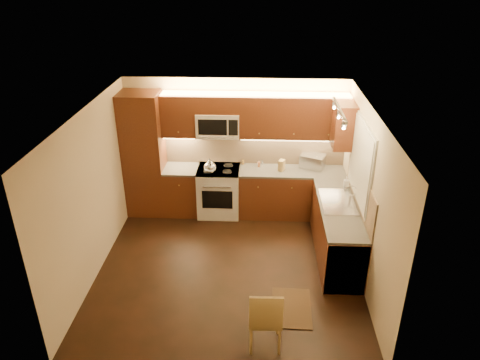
# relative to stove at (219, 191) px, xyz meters

# --- Properties ---
(floor) EXTENTS (4.00, 4.00, 0.01)m
(floor) POSITION_rel_stove_xyz_m (0.30, -1.68, -0.46)
(floor) COLOR black
(floor) RESTS_ON ground
(ceiling) EXTENTS (4.00, 4.00, 0.01)m
(ceiling) POSITION_rel_stove_xyz_m (0.30, -1.68, 2.04)
(ceiling) COLOR beige
(ceiling) RESTS_ON ground
(wall_back) EXTENTS (4.00, 0.01, 2.50)m
(wall_back) POSITION_rel_stove_xyz_m (0.30, 0.32, 0.79)
(wall_back) COLOR beige
(wall_back) RESTS_ON ground
(wall_front) EXTENTS (4.00, 0.01, 2.50)m
(wall_front) POSITION_rel_stove_xyz_m (0.30, -3.67, 0.79)
(wall_front) COLOR beige
(wall_front) RESTS_ON ground
(wall_left) EXTENTS (0.01, 4.00, 2.50)m
(wall_left) POSITION_rel_stove_xyz_m (-1.70, -1.68, 0.79)
(wall_left) COLOR beige
(wall_left) RESTS_ON ground
(wall_right) EXTENTS (0.01, 4.00, 2.50)m
(wall_right) POSITION_rel_stove_xyz_m (2.30, -1.68, 0.79)
(wall_right) COLOR beige
(wall_right) RESTS_ON ground
(pantry) EXTENTS (0.70, 0.60, 2.30)m
(pantry) POSITION_rel_stove_xyz_m (-1.35, 0.02, 0.69)
(pantry) COLOR #441B0E
(pantry) RESTS_ON floor
(base_cab_back_left) EXTENTS (0.62, 0.60, 0.86)m
(base_cab_back_left) POSITION_rel_stove_xyz_m (-0.69, 0.02, -0.03)
(base_cab_back_left) COLOR #441B0E
(base_cab_back_left) RESTS_ON floor
(counter_back_left) EXTENTS (0.62, 0.60, 0.04)m
(counter_back_left) POSITION_rel_stove_xyz_m (-0.69, 0.02, 0.42)
(counter_back_left) COLOR #312F2D
(counter_back_left) RESTS_ON base_cab_back_left
(base_cab_back_right) EXTENTS (1.92, 0.60, 0.86)m
(base_cab_back_right) POSITION_rel_stove_xyz_m (1.34, 0.02, -0.03)
(base_cab_back_right) COLOR #441B0E
(base_cab_back_right) RESTS_ON floor
(counter_back_right) EXTENTS (1.92, 0.60, 0.04)m
(counter_back_right) POSITION_rel_stove_xyz_m (1.34, 0.02, 0.42)
(counter_back_right) COLOR #312F2D
(counter_back_right) RESTS_ON base_cab_back_right
(base_cab_right) EXTENTS (0.60, 2.00, 0.86)m
(base_cab_right) POSITION_rel_stove_xyz_m (2.00, -1.28, -0.03)
(base_cab_right) COLOR #441B0E
(base_cab_right) RESTS_ON floor
(counter_right) EXTENTS (0.60, 2.00, 0.04)m
(counter_right) POSITION_rel_stove_xyz_m (2.00, -1.28, 0.42)
(counter_right) COLOR #312F2D
(counter_right) RESTS_ON base_cab_right
(dishwasher) EXTENTS (0.58, 0.60, 0.84)m
(dishwasher) POSITION_rel_stove_xyz_m (2.00, -1.98, -0.03)
(dishwasher) COLOR silver
(dishwasher) RESTS_ON floor
(backsplash_back) EXTENTS (3.30, 0.02, 0.60)m
(backsplash_back) POSITION_rel_stove_xyz_m (0.65, 0.31, 0.74)
(backsplash_back) COLOR tan
(backsplash_back) RESTS_ON wall_back
(backsplash_right) EXTENTS (0.02, 2.00, 0.60)m
(backsplash_right) POSITION_rel_stove_xyz_m (2.29, -1.28, 0.74)
(backsplash_right) COLOR tan
(backsplash_right) RESTS_ON wall_right
(upper_cab_back_left) EXTENTS (0.62, 0.35, 0.75)m
(upper_cab_back_left) POSITION_rel_stove_xyz_m (-0.69, 0.15, 1.42)
(upper_cab_back_left) COLOR #441B0E
(upper_cab_back_left) RESTS_ON wall_back
(upper_cab_back_right) EXTENTS (1.92, 0.35, 0.75)m
(upper_cab_back_right) POSITION_rel_stove_xyz_m (1.34, 0.15, 1.42)
(upper_cab_back_right) COLOR #441B0E
(upper_cab_back_right) RESTS_ON wall_back
(upper_cab_bridge) EXTENTS (0.76, 0.35, 0.31)m
(upper_cab_bridge) POSITION_rel_stove_xyz_m (0.00, 0.15, 1.63)
(upper_cab_bridge) COLOR #441B0E
(upper_cab_bridge) RESTS_ON wall_back
(upper_cab_right_corner) EXTENTS (0.35, 0.50, 0.75)m
(upper_cab_right_corner) POSITION_rel_stove_xyz_m (2.12, -0.28, 1.42)
(upper_cab_right_corner) COLOR #441B0E
(upper_cab_right_corner) RESTS_ON wall_right
(stove) EXTENTS (0.76, 0.65, 0.92)m
(stove) POSITION_rel_stove_xyz_m (0.00, 0.00, 0.00)
(stove) COLOR silver
(stove) RESTS_ON floor
(microwave) EXTENTS (0.76, 0.38, 0.44)m
(microwave) POSITION_rel_stove_xyz_m (0.00, 0.14, 1.26)
(microwave) COLOR silver
(microwave) RESTS_ON wall_back
(window_frame) EXTENTS (0.03, 1.44, 1.24)m
(window_frame) POSITION_rel_stove_xyz_m (2.29, -1.12, 1.14)
(window_frame) COLOR silver
(window_frame) RESTS_ON wall_right
(window_blinds) EXTENTS (0.02, 1.36, 1.16)m
(window_blinds) POSITION_rel_stove_xyz_m (2.27, -1.12, 1.14)
(window_blinds) COLOR silver
(window_blinds) RESTS_ON wall_right
(sink) EXTENTS (0.52, 0.86, 0.15)m
(sink) POSITION_rel_stove_xyz_m (2.00, -1.12, 0.52)
(sink) COLOR silver
(sink) RESTS_ON counter_right
(faucet) EXTENTS (0.20, 0.04, 0.30)m
(faucet) POSITION_rel_stove_xyz_m (2.18, -1.12, 0.59)
(faucet) COLOR silver
(faucet) RESTS_ON counter_right
(track_light_bar) EXTENTS (0.04, 1.20, 0.03)m
(track_light_bar) POSITION_rel_stove_xyz_m (1.85, -1.27, 2.00)
(track_light_bar) COLOR silver
(track_light_bar) RESTS_ON ceiling
(kettle) EXTENTS (0.26, 0.26, 0.25)m
(kettle) POSITION_rel_stove_xyz_m (-0.14, -0.14, 0.59)
(kettle) COLOR silver
(kettle) RESTS_ON stove
(toaster_oven) EXTENTS (0.51, 0.45, 0.25)m
(toaster_oven) POSITION_rel_stove_xyz_m (1.71, 0.18, 0.57)
(toaster_oven) COLOR silver
(toaster_oven) RESTS_ON counter_back_right
(knife_block) EXTENTS (0.14, 0.17, 0.20)m
(knife_block) POSITION_rel_stove_xyz_m (1.15, 0.03, 0.54)
(knife_block) COLOR #9C7A46
(knife_block) RESTS_ON counter_back_right
(spice_jar_a) EXTENTS (0.05, 0.05, 0.11)m
(spice_jar_a) POSITION_rel_stove_xyz_m (0.73, 0.19, 0.49)
(spice_jar_a) COLOR silver
(spice_jar_a) RESTS_ON counter_back_right
(spice_jar_b) EXTENTS (0.05, 0.05, 0.09)m
(spice_jar_b) POSITION_rel_stove_xyz_m (0.44, 0.26, 0.48)
(spice_jar_b) COLOR olive
(spice_jar_b) RESTS_ON counter_back_right
(spice_jar_c) EXTENTS (0.06, 0.06, 0.09)m
(spice_jar_c) POSITION_rel_stove_xyz_m (0.79, 0.26, 0.48)
(spice_jar_c) COLOR silver
(spice_jar_c) RESTS_ON counter_back_right
(spice_jar_d) EXTENTS (0.05, 0.05, 0.10)m
(spice_jar_d) POSITION_rel_stove_xyz_m (0.74, 0.15, 0.49)
(spice_jar_d) COLOR #A75B32
(spice_jar_d) RESTS_ON counter_back_right
(soap_bottle) EXTENTS (0.08, 0.08, 0.18)m
(soap_bottle) POSITION_rel_stove_xyz_m (2.21, -0.57, 0.53)
(soap_bottle) COLOR silver
(soap_bottle) RESTS_ON counter_right
(rug) EXTENTS (0.56, 0.82, 0.01)m
(rug) POSITION_rel_stove_xyz_m (1.23, -2.58, -0.45)
(rug) COLOR black
(rug) RESTS_ON floor
(dining_chair) EXTENTS (0.41, 0.41, 0.90)m
(dining_chair) POSITION_rel_stove_xyz_m (0.86, -3.23, -0.01)
(dining_chair) COLOR #9C7A46
(dining_chair) RESTS_ON floor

